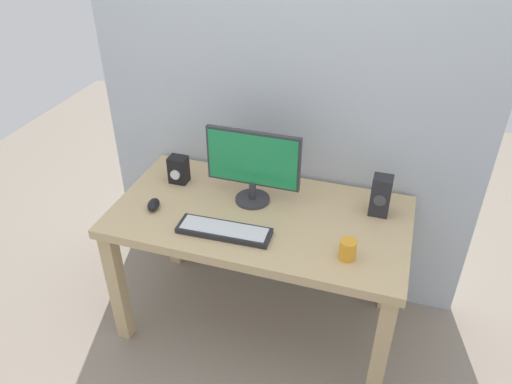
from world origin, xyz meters
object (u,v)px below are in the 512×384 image
at_px(desk, 260,230).
at_px(mouse, 153,205).
at_px(audio_controller, 179,170).
at_px(coffee_mug, 348,250).
at_px(monitor, 253,164).
at_px(speaker_right, 381,196).
at_px(keyboard_primary, 224,231).

relative_size(desk, mouse, 14.75).
relative_size(audio_controller, coffee_mug, 1.61).
bearing_deg(audio_controller, monitor, -5.85).
relative_size(mouse, coffee_mug, 1.07).
xyz_separation_m(speaker_right, audio_controller, (-1.05, -0.03, -0.03)).
bearing_deg(audio_controller, mouse, -93.25).
bearing_deg(audio_controller, keyboard_primary, -41.65).
relative_size(keyboard_primary, audio_controller, 3.00).
bearing_deg(keyboard_primary, desk, 61.18).
distance_m(desk, keyboard_primary, 0.26).
bearing_deg(mouse, coffee_mug, -19.44).
height_order(speaker_right, audio_controller, speaker_right).
height_order(desk, monitor, monitor).
bearing_deg(desk, mouse, -166.64).
distance_m(monitor, speaker_right, 0.64).
bearing_deg(coffee_mug, speaker_right, 76.18).
relative_size(mouse, speaker_right, 0.48).
height_order(monitor, coffee_mug, monitor).
distance_m(mouse, audio_controller, 0.27).
bearing_deg(coffee_mug, mouse, 175.39).
relative_size(monitor, coffee_mug, 5.14).
distance_m(desk, monitor, 0.34).
distance_m(mouse, speaker_right, 1.11).
xyz_separation_m(keyboard_primary, mouse, (-0.41, 0.08, 0.01)).
height_order(monitor, mouse, monitor).
relative_size(desk, keyboard_primary, 3.27).
bearing_deg(speaker_right, mouse, -164.27).
xyz_separation_m(monitor, audio_controller, (-0.43, 0.04, -0.14)).
height_order(mouse, audio_controller, audio_controller).
height_order(desk, mouse, mouse).
height_order(desk, coffee_mug, coffee_mug).
bearing_deg(keyboard_primary, coffee_mug, 0.06).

